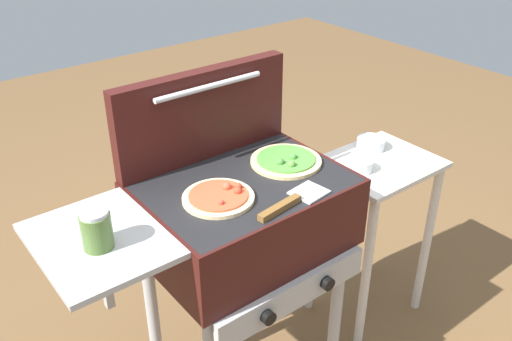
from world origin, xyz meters
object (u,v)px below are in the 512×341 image
(grill, at_px, (241,221))
(spatula, at_px, (292,201))
(sauce_jar, at_px, (96,229))
(prep_table, at_px, (374,207))
(pizza_pepperoni, at_px, (219,197))
(pizza_veggie, at_px, (286,161))
(topping_bowl_far, at_px, (371,144))
(topping_bowl_near, at_px, (360,166))

(grill, distance_m, spatula, 0.24)
(sauce_jar, distance_m, prep_table, 1.23)
(spatula, bearing_deg, sauce_jar, 163.80)
(pizza_pepperoni, height_order, pizza_veggie, same)
(spatula, height_order, topping_bowl_far, spatula)
(topping_bowl_far, bearing_deg, spatula, -157.06)
(grill, relative_size, spatula, 3.62)
(grill, bearing_deg, prep_table, 0.37)
(grill, bearing_deg, pizza_pepperoni, -160.69)
(pizza_veggie, bearing_deg, topping_bowl_near, -1.39)
(pizza_pepperoni, bearing_deg, spatula, -43.76)
(pizza_pepperoni, distance_m, topping_bowl_far, 0.86)
(grill, distance_m, sauce_jar, 0.52)
(pizza_veggie, bearing_deg, topping_bowl_far, 9.70)
(pizza_pepperoni, height_order, spatula, pizza_pepperoni)
(pizza_veggie, height_order, prep_table, pizza_veggie)
(topping_bowl_near, relative_size, topping_bowl_far, 0.83)
(sauce_jar, relative_size, topping_bowl_near, 1.16)
(pizza_veggie, distance_m, topping_bowl_near, 0.39)
(pizza_veggie, xyz_separation_m, prep_table, (0.48, -0.01, -0.37))
(topping_bowl_near, bearing_deg, pizza_pepperoni, -176.62)
(grill, xyz_separation_m, spatula, (0.05, -0.19, 0.15))
(grill, xyz_separation_m, sauce_jar, (-0.48, -0.03, 0.20))
(topping_bowl_near, bearing_deg, prep_table, 1.10)
(topping_bowl_far, bearing_deg, topping_bowl_near, -149.38)
(sauce_jar, height_order, topping_bowl_far, sauce_jar)
(grill, relative_size, sauce_jar, 8.80)
(pizza_veggie, xyz_separation_m, topping_bowl_near, (0.37, -0.01, -0.14))
(grill, bearing_deg, sauce_jar, -176.19)
(topping_bowl_near, distance_m, topping_bowl_far, 0.20)
(topping_bowl_far, bearing_deg, pizza_veggie, -170.30)
(pizza_veggie, relative_size, topping_bowl_far, 2.07)
(spatula, relative_size, topping_bowl_far, 2.34)
(pizza_veggie, relative_size, topping_bowl_near, 2.49)
(sauce_jar, bearing_deg, pizza_pepperoni, -0.80)
(pizza_pepperoni, distance_m, pizza_veggie, 0.30)
(prep_table, distance_m, topping_bowl_near, 0.26)
(pizza_pepperoni, relative_size, topping_bowl_near, 2.27)
(sauce_jar, xyz_separation_m, spatula, (0.53, -0.15, -0.05))
(pizza_pepperoni, bearing_deg, sauce_jar, 179.20)
(grill, bearing_deg, spatula, -75.19)
(spatula, xyz_separation_m, prep_table, (0.62, 0.19, -0.37))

